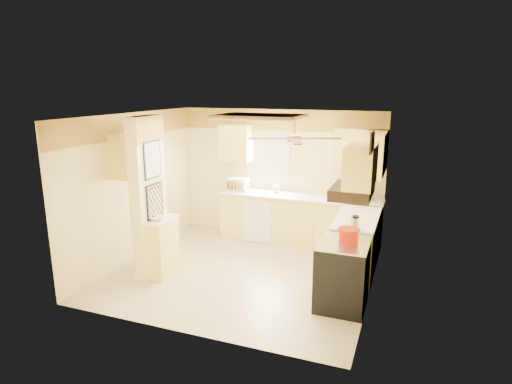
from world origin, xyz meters
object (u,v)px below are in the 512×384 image
at_px(microwave, 350,191).
at_px(dutch_oven, 349,235).
at_px(stove, 342,274).
at_px(bowl, 158,218).
at_px(kettle, 355,223).

distance_m(microwave, dutch_oven, 2.18).
relative_size(stove, bowl, 4.03).
height_order(dutch_oven, kettle, kettle).
xyz_separation_m(stove, microwave, (-0.25, 2.18, 0.63)).
height_order(bowl, dutch_oven, dutch_oven).
distance_m(stove, microwave, 2.28).
bearing_deg(bowl, dutch_oven, 2.31).
bearing_deg(microwave, dutch_oven, 98.81).
bearing_deg(dutch_oven, bowl, -177.69).
bearing_deg(stove, kettle, 82.04).
height_order(microwave, kettle, microwave).
bearing_deg(stove, dutch_oven, 26.78).
xyz_separation_m(microwave, kettle, (0.32, -1.68, -0.05)).
bearing_deg(kettle, dutch_oven, -92.32).
xyz_separation_m(bowl, kettle, (2.89, 0.59, 0.07)).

